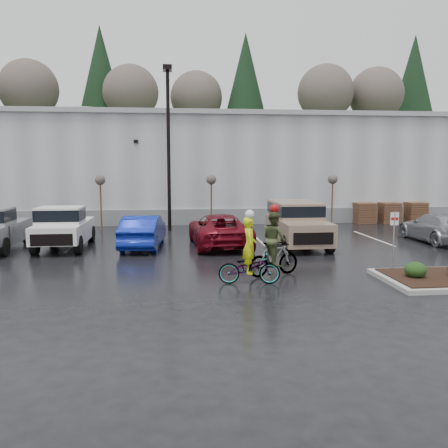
{
  "coord_description": "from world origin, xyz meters",
  "views": [
    {
      "loc": [
        -3.83,
        -15.3,
        3.83
      ],
      "look_at": [
        -1.66,
        4.5,
        1.3
      ],
      "focal_mm": 38.0,
      "sensor_mm": 36.0,
      "label": 1
    }
  ],
  "objects": [
    {
      "name": "pallet_stack_c",
      "position": [
        12.0,
        14.0,
        0.68
      ],
      "size": [
        1.2,
        1.2,
        1.35
      ],
      "primitive_type": "cube",
      "color": "#45281B",
      "rests_on": "ground"
    },
    {
      "name": "sapling_mid",
      "position": [
        -1.5,
        13.0,
        2.73
      ],
      "size": [
        0.6,
        0.6,
        3.2
      ],
      "color": "#45281B",
      "rests_on": "ground"
    },
    {
      "name": "cyclist_hivis",
      "position": [
        -1.4,
        -0.59,
        0.74
      ],
      "size": [
        2.04,
        0.91,
        2.4
      ],
      "rotation": [
        0.0,
        0.0,
        1.45
      ],
      "color": "#3F3F44",
      "rests_on": "ground"
    },
    {
      "name": "sapling_east",
      "position": [
        6.0,
        13.0,
        2.73
      ],
      "size": [
        0.6,
        0.6,
        3.2
      ],
      "color": "#45281B",
      "rests_on": "ground"
    },
    {
      "name": "lamppost",
      "position": [
        -4.0,
        12.0,
        5.69
      ],
      "size": [
        0.5,
        1.0,
        9.22
      ],
      "color": "black",
      "rests_on": "ground"
    },
    {
      "name": "car_blue",
      "position": [
        -5.18,
        6.54,
        0.76
      ],
      "size": [
        2.01,
        4.72,
        1.52
      ],
      "primitive_type": "imported",
      "rotation": [
        0.0,
        0.0,
        3.05
      ],
      "color": "navy",
      "rests_on": "ground"
    },
    {
      "name": "wooded_ridge",
      "position": [
        0.0,
        45.0,
        3.0
      ],
      "size": [
        80.0,
        25.0,
        6.0
      ],
      "primitive_type": "cube",
      "color": "#203616",
      "rests_on": "ground"
    },
    {
      "name": "fire_lane_sign",
      "position": [
        3.8,
        0.2,
        1.41
      ],
      "size": [
        0.3,
        0.05,
        2.2
      ],
      "color": "gray",
      "rests_on": "ground"
    },
    {
      "name": "pallet_stack_a",
      "position": [
        8.5,
        14.0,
        0.68
      ],
      "size": [
        1.2,
        1.2,
        1.35
      ],
      "primitive_type": "cube",
      "color": "#45281B",
      "rests_on": "ground"
    },
    {
      "name": "pallet_stack_b",
      "position": [
        10.2,
        14.0,
        0.68
      ],
      "size": [
        1.2,
        1.2,
        1.35
      ],
      "primitive_type": "cube",
      "color": "#45281B",
      "rests_on": "ground"
    },
    {
      "name": "suv_tan",
      "position": [
        1.98,
        6.13,
        1.03
      ],
      "size": [
        2.2,
        5.1,
        2.06
      ],
      "primitive_type": null,
      "color": "#8D7360",
      "rests_on": "ground"
    },
    {
      "name": "shrub_a",
      "position": [
        4.0,
        -1.0,
        0.41
      ],
      "size": [
        0.7,
        0.7,
        0.52
      ],
      "primitive_type": "ellipsoid",
      "color": "#193512",
      "rests_on": "curb_island"
    },
    {
      "name": "car_red",
      "position": [
        -1.66,
        6.56,
        0.76
      ],
      "size": [
        2.79,
        5.57,
        1.51
      ],
      "primitive_type": "imported",
      "rotation": [
        0.0,
        0.0,
        3.19
      ],
      "color": "maroon",
      "rests_on": "ground"
    },
    {
      "name": "sapling_west",
      "position": [
        -8.0,
        13.0,
        2.73
      ],
      "size": [
        0.6,
        0.6,
        3.2
      ],
      "color": "#45281B",
      "rests_on": "ground"
    },
    {
      "name": "warehouse",
      "position": [
        0.0,
        21.99,
        3.65
      ],
      "size": [
        60.5,
        15.5,
        7.2
      ],
      "color": "#A4A7A9",
      "rests_on": "ground"
    },
    {
      "name": "cyclist_olive",
      "position": [
        -0.39,
        0.4,
        0.9
      ],
      "size": [
        1.98,
        1.22,
        2.48
      ],
      "rotation": [
        0.0,
        0.0,
        1.95
      ],
      "color": "#3F3F44",
      "rests_on": "ground"
    },
    {
      "name": "ground",
      "position": [
        0.0,
        0.0,
        0.0
      ],
      "size": [
        120.0,
        120.0,
        0.0
      ],
      "primitive_type": "plane",
      "color": "black",
      "rests_on": "ground"
    },
    {
      "name": "pickup_white",
      "position": [
        -8.75,
        7.0,
        0.98
      ],
      "size": [
        2.1,
        5.2,
        1.96
      ],
      "primitive_type": null,
      "color": "silver",
      "rests_on": "ground"
    },
    {
      "name": "car_far_silver",
      "position": [
        9.11,
        6.51,
        0.72
      ],
      "size": [
        2.1,
        5.0,
        1.44
      ],
      "primitive_type": "imported",
      "rotation": [
        0.0,
        0.0,
        3.16
      ],
      "color": "#A5A8AC",
      "rests_on": "ground"
    }
  ]
}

